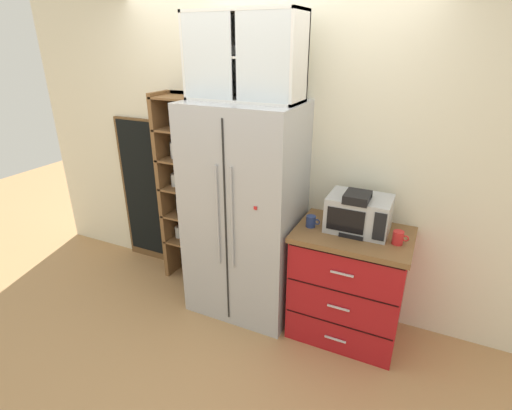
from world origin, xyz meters
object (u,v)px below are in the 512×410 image
object	(u,v)px
mug_navy	(311,221)
chalkboard_menu	(147,192)
mug_red	(398,238)
refrigerator	(245,213)
bottle_amber	(356,218)
coffee_maker	(356,212)
bottle_green	(356,218)
microwave	(359,213)

from	to	relation	value
mug_navy	chalkboard_menu	bearing A→B (deg)	170.29
mug_red	refrigerator	bearing A→B (deg)	178.67
mug_red	bottle_amber	xyz separation A→B (m)	(-0.31, 0.06, 0.06)
coffee_maker	bottle_green	size ratio (longest dim) A/B	1.28
refrigerator	chalkboard_menu	xyz separation A→B (m)	(-1.26, 0.29, -0.13)
microwave	chalkboard_menu	bearing A→B (deg)	174.31
refrigerator	microwave	size ratio (longest dim) A/B	4.03
mug_navy	coffee_maker	bearing A→B (deg)	10.35
refrigerator	mug_red	world-z (taller)	refrigerator
chalkboard_menu	bottle_amber	bearing A→B (deg)	-6.76
bottle_amber	chalkboard_menu	size ratio (longest dim) A/B	0.16
chalkboard_menu	bottle_green	bearing A→B (deg)	-6.50
coffee_maker	bottle_green	world-z (taller)	coffee_maker
microwave	coffee_maker	world-z (taller)	coffee_maker
mug_red	bottle_amber	size ratio (longest dim) A/B	0.44
microwave	bottle_green	xyz separation A→B (m)	(-0.01, -0.03, -0.03)
microwave	mug_navy	world-z (taller)	microwave
coffee_maker	chalkboard_menu	world-z (taller)	chalkboard_menu
mug_navy	bottle_amber	size ratio (longest dim) A/B	0.44
mug_red	bottle_green	distance (m)	0.32
coffee_maker	bottle_green	bearing A→B (deg)	90.00
bottle_amber	mug_red	bearing A→B (deg)	-11.31
microwave	coffee_maker	size ratio (longest dim) A/B	1.42
coffee_maker	chalkboard_menu	xyz separation A→B (m)	(-2.14, 0.26, -0.29)
mug_red	bottle_amber	bearing A→B (deg)	168.69
chalkboard_menu	mug_red	bearing A→B (deg)	-7.34
refrigerator	bottle_amber	xyz separation A→B (m)	(0.88, 0.03, 0.11)
refrigerator	bottle_green	size ratio (longest dim) A/B	7.32
microwave	mug_navy	bearing A→B (deg)	-162.94
microwave	mug_red	xyz separation A→B (m)	(0.29, -0.10, -0.08)
coffee_maker	bottle_green	xyz separation A→B (m)	(0.00, 0.01, -0.05)
microwave	bottle_amber	world-z (taller)	microwave
microwave	coffee_maker	bearing A→B (deg)	-104.68
coffee_maker	refrigerator	bearing A→B (deg)	-177.98
mug_navy	chalkboard_menu	distance (m)	1.87
mug_red	chalkboard_menu	bearing A→B (deg)	172.66
refrigerator	mug_navy	bearing A→B (deg)	-2.61
microwave	mug_navy	distance (m)	0.35
coffee_maker	bottle_amber	bearing A→B (deg)	90.00
bottle_amber	coffee_maker	bearing A→B (deg)	-90.00
bottle_green	chalkboard_menu	xyz separation A→B (m)	(-2.14, 0.24, -0.24)
mug_navy	chalkboard_menu	size ratio (longest dim) A/B	0.07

